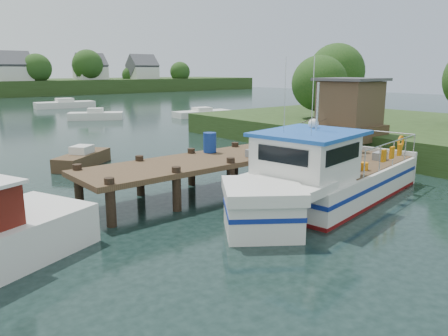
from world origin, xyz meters
TOP-DOWN VIEW (x-y plane):
  - ground_plane at (0.00, 0.00)m, footprint 160.00×160.00m
  - near_shore at (16.88, -0.73)m, footprint 16.00×30.00m
  - dock at (6.51, 0.01)m, footprint 16.60×3.00m
  - lobster_boat at (1.61, -4.12)m, footprint 11.20×4.68m
  - moored_rowboat at (-2.66, 7.98)m, footprint 3.71×3.23m
  - moored_far at (9.78, 44.33)m, footprint 7.67×3.39m
  - moored_b at (6.98, 28.25)m, footprint 5.46×4.18m
  - moored_c at (17.03, 23.83)m, footprint 6.44×2.72m

SIDE VIEW (x-z plane):
  - ground_plane at x=0.00m, z-range 0.00..0.00m
  - moored_c at x=17.03m, z-range -0.13..0.86m
  - moored_rowboat at x=-2.66m, z-range -0.14..0.94m
  - moored_b at x=6.98m, z-range -0.15..1.01m
  - moored_far at x=9.78m, z-range -0.16..1.10m
  - lobster_boat at x=1.61m, z-range -1.70..3.63m
  - near_shore at x=16.88m, z-range -1.83..5.93m
  - dock at x=6.51m, z-range -0.15..4.63m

